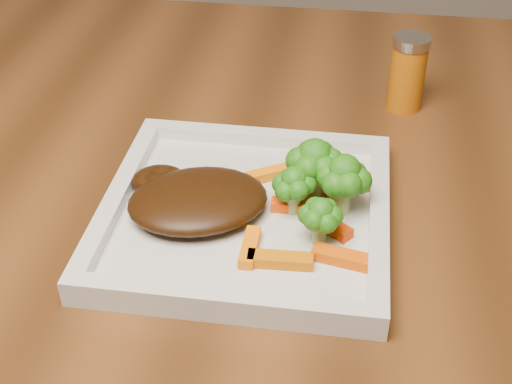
# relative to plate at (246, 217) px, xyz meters

# --- Properties ---
(plate) EXTENTS (0.27, 0.27, 0.01)m
(plate) POSITION_rel_plate_xyz_m (0.00, 0.00, 0.00)
(plate) COLOR silver
(plate) RESTS_ON dining_table
(steak) EXTENTS (0.16, 0.15, 0.03)m
(steak) POSITION_rel_plate_xyz_m (-0.04, -0.01, 0.02)
(steak) COLOR #321907
(steak) RESTS_ON plate
(broccoli_0) EXTENTS (0.06, 0.06, 0.07)m
(broccoli_0) POSITION_rel_plate_xyz_m (0.06, 0.03, 0.04)
(broccoli_0) COLOR #147213
(broccoli_0) RESTS_ON plate
(broccoli_1) EXTENTS (0.07, 0.07, 0.06)m
(broccoli_1) POSITION_rel_plate_xyz_m (0.09, 0.01, 0.04)
(broccoli_1) COLOR #1D6D12
(broccoli_1) RESTS_ON plate
(broccoli_2) EXTENTS (0.06, 0.06, 0.06)m
(broccoli_2) POSITION_rel_plate_xyz_m (0.07, -0.03, 0.04)
(broccoli_2) COLOR #2D6410
(broccoli_2) RESTS_ON plate
(broccoli_3) EXTENTS (0.05, 0.05, 0.06)m
(broccoli_3) POSITION_rel_plate_xyz_m (0.04, 0.01, 0.04)
(broccoli_3) COLOR #197513
(broccoli_3) RESTS_ON plate
(carrot_0) EXTENTS (0.06, 0.02, 0.01)m
(carrot_0) POSITION_rel_plate_xyz_m (0.04, -0.07, 0.01)
(carrot_0) COLOR #C96503
(carrot_0) RESTS_ON plate
(carrot_1) EXTENTS (0.06, 0.03, 0.01)m
(carrot_1) POSITION_rel_plate_xyz_m (0.10, -0.06, 0.01)
(carrot_1) COLOR #D94F03
(carrot_1) RESTS_ON plate
(carrot_2) EXTENTS (0.01, 0.05, 0.01)m
(carrot_2) POSITION_rel_plate_xyz_m (0.01, -0.06, 0.01)
(carrot_2) COLOR orange
(carrot_2) RESTS_ON plate
(carrot_3) EXTENTS (0.06, 0.05, 0.01)m
(carrot_3) POSITION_rel_plate_xyz_m (0.10, 0.05, 0.01)
(carrot_3) COLOR #DD5103
(carrot_3) RESTS_ON plate
(carrot_4) EXTENTS (0.05, 0.04, 0.01)m
(carrot_4) POSITION_rel_plate_xyz_m (0.02, 0.06, 0.01)
(carrot_4) COLOR orange
(carrot_4) RESTS_ON plate
(carrot_5) EXTENTS (0.05, 0.04, 0.01)m
(carrot_5) POSITION_rel_plate_xyz_m (0.08, -0.01, 0.01)
(carrot_5) COLOR #CD3403
(carrot_5) RESTS_ON plate
(carrot_6) EXTENTS (0.05, 0.02, 0.01)m
(carrot_6) POSITION_rel_plate_xyz_m (0.05, 0.01, 0.01)
(carrot_6) COLOR #FF4504
(carrot_6) RESTS_ON plate
(spice_shaker) EXTENTS (0.05, 0.05, 0.09)m
(spice_shaker) POSITION_rel_plate_xyz_m (0.15, 0.25, 0.04)
(spice_shaker) COLOR #AA5509
(spice_shaker) RESTS_ON dining_table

